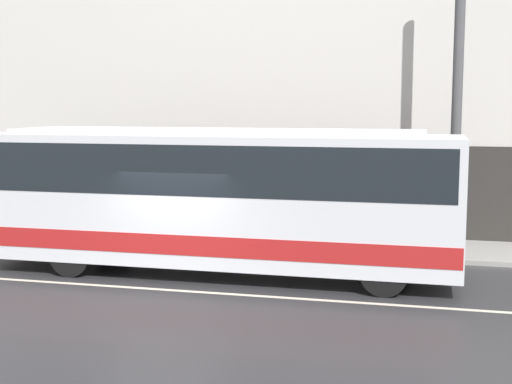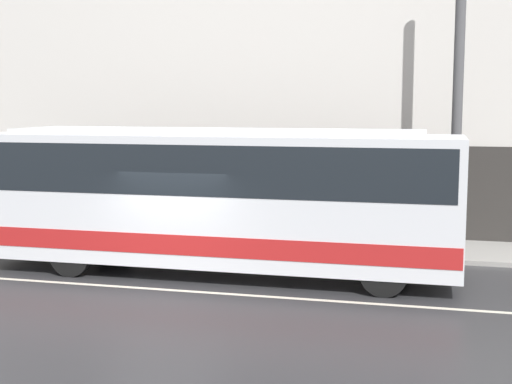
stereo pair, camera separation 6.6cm
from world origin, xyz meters
name	(u,v)px [view 1 (the left image)]	position (x,y,z in m)	size (l,w,h in m)	color
ground_plane	(166,290)	(0.00, 0.00, 0.00)	(60.00, 60.00, 0.00)	#2D2D30
sidewalk	(233,240)	(0.00, 5.41, 0.06)	(60.00, 2.81, 0.12)	gray
building_facade	(246,26)	(0.00, 6.95, 6.28)	(60.00, 0.35, 12.99)	silver
lane_stripe	(166,290)	(0.00, 0.00, 0.00)	(54.00, 0.14, 0.01)	beige
transit_bus	(216,193)	(0.63, 1.75, 1.92)	(11.20, 2.59, 3.41)	silver
utility_pole_near	(457,90)	(6.09, 4.80, 4.32)	(0.26, 0.26, 8.40)	#4C4C4F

